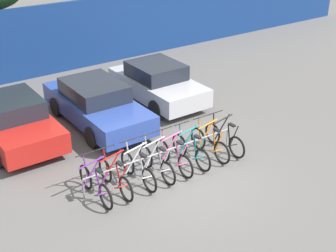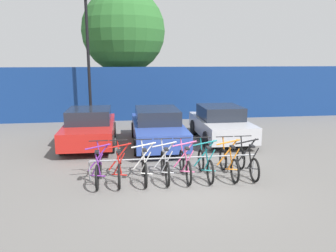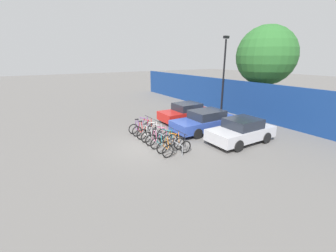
# 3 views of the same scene
# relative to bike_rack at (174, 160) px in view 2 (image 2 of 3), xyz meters

# --- Properties ---
(ground_plane) EXTENTS (120.00, 120.00, 0.00)m
(ground_plane) POSITION_rel_bike_rack_xyz_m (0.27, -0.68, -0.50)
(ground_plane) COLOR #605E5B
(hoarding_wall) EXTENTS (36.00, 0.16, 2.84)m
(hoarding_wall) POSITION_rel_bike_rack_xyz_m (0.27, 8.82, 0.92)
(hoarding_wall) COLOR navy
(hoarding_wall) RESTS_ON ground
(bike_rack) EXTENTS (4.69, 0.04, 0.57)m
(bike_rack) POSITION_rel_bike_rack_xyz_m (0.00, 0.00, 0.00)
(bike_rack) COLOR gray
(bike_rack) RESTS_ON ground
(bicycle_purple) EXTENTS (0.68, 1.71, 1.05)m
(bicycle_purple) POSITION_rel_bike_rack_xyz_m (-2.08, -0.15, -0.12)
(bicycle_purple) COLOR black
(bicycle_purple) RESTS_ON ground
(bicycle_red) EXTENTS (0.68, 1.71, 1.05)m
(bicycle_red) POSITION_rel_bike_rack_xyz_m (-1.52, -0.15, -0.12)
(bicycle_red) COLOR black
(bicycle_red) RESTS_ON ground
(bicycle_white) EXTENTS (0.68, 1.71, 1.05)m
(bicycle_white) POSITION_rel_bike_rack_xyz_m (-0.85, -0.15, -0.12)
(bicycle_white) COLOR black
(bicycle_white) RESTS_ON ground
(bicycle_silver) EXTENTS (0.68, 1.71, 1.05)m
(bicycle_silver) POSITION_rel_bike_rack_xyz_m (-0.28, -0.15, -0.12)
(bicycle_silver) COLOR black
(bicycle_silver) RESTS_ON ground
(bicycle_pink) EXTENTS (0.68, 1.71, 1.05)m
(bicycle_pink) POSITION_rel_bike_rack_xyz_m (0.27, -0.15, -0.12)
(bicycle_pink) COLOR black
(bicycle_pink) RESTS_ON ground
(bicycle_teal) EXTENTS (0.68, 1.71, 1.05)m
(bicycle_teal) POSITION_rel_bike_rack_xyz_m (0.85, -0.15, -0.12)
(bicycle_teal) COLOR black
(bicycle_teal) RESTS_ON ground
(bicycle_orange) EXTENTS (0.68, 1.71, 1.05)m
(bicycle_orange) POSITION_rel_bike_rack_xyz_m (1.53, -0.15, -0.12)
(bicycle_orange) COLOR black
(bicycle_orange) RESTS_ON ground
(bicycle_black) EXTENTS (0.68, 1.71, 1.05)m
(bicycle_black) POSITION_rel_bike_rack_xyz_m (2.08, -0.15, -0.12)
(bicycle_black) COLOR black
(bicycle_black) RESTS_ON ground
(car_red) EXTENTS (1.91, 4.02, 1.40)m
(car_red) POSITION_rel_bike_rack_xyz_m (-2.67, 3.88, 0.19)
(car_red) COLOR red
(car_red) RESTS_ON ground
(car_blue) EXTENTS (1.91, 4.53, 1.40)m
(car_blue) POSITION_rel_bike_rack_xyz_m (-0.10, 3.57, 0.20)
(car_blue) COLOR #2D479E
(car_blue) RESTS_ON ground
(car_silver) EXTENTS (1.91, 3.95, 1.40)m
(car_silver) POSITION_rel_bike_rack_xyz_m (2.51, 3.95, 0.19)
(car_silver) COLOR #B7B7BC
(car_silver) RESTS_ON ground
(lamp_post) EXTENTS (0.24, 0.44, 6.27)m
(lamp_post) POSITION_rel_bike_rack_xyz_m (-2.98, 7.83, 2.99)
(lamp_post) COLOR black
(lamp_post) RESTS_ON ground
(tree_behind_hoarding) EXTENTS (4.68, 4.68, 7.13)m
(tree_behind_hoarding) POSITION_rel_bike_rack_xyz_m (-1.24, 10.63, 4.26)
(tree_behind_hoarding) COLOR brown
(tree_behind_hoarding) RESTS_ON ground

